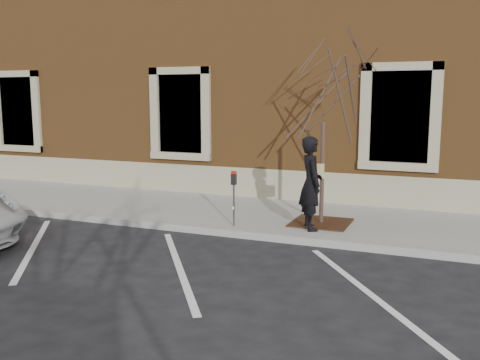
% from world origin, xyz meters
% --- Properties ---
extents(ground, '(120.00, 120.00, 0.00)m').
position_xyz_m(ground, '(0.00, 0.00, 0.00)').
color(ground, '#28282B').
rests_on(ground, ground).
extents(sidewalk_near, '(40.00, 3.50, 0.15)m').
position_xyz_m(sidewalk_near, '(0.00, 1.75, 0.07)').
color(sidewalk_near, '#98958F').
rests_on(sidewalk_near, ground).
extents(curb_near, '(40.00, 0.12, 0.15)m').
position_xyz_m(curb_near, '(0.00, -0.05, 0.07)').
color(curb_near, '#9E9E99').
rests_on(curb_near, ground).
extents(parking_stripes, '(28.00, 4.40, 0.01)m').
position_xyz_m(parking_stripes, '(0.00, -2.20, 0.00)').
color(parking_stripes, silver).
rests_on(parking_stripes, ground).
extents(building_civic, '(40.00, 8.62, 8.00)m').
position_xyz_m(building_civic, '(0.00, 7.74, 4.00)').
color(building_civic, brown).
rests_on(building_civic, ground).
extents(man, '(0.75, 0.85, 1.94)m').
position_xyz_m(man, '(1.57, 0.62, 1.12)').
color(man, black).
rests_on(man, sidewalk_near).
extents(parking_meter, '(0.11, 0.08, 1.19)m').
position_xyz_m(parking_meter, '(-0.00, 0.26, 0.98)').
color(parking_meter, '#595B60').
rests_on(parking_meter, sidewalk_near).
extents(tree_grate, '(1.22, 1.22, 0.03)m').
position_xyz_m(tree_grate, '(1.66, 1.21, 0.17)').
color(tree_grate, '#422915').
rests_on(tree_grate, sidewalk_near).
extents(sapling, '(2.41, 2.41, 4.01)m').
position_xyz_m(sapling, '(1.66, 1.21, 2.96)').
color(sapling, '#48332C').
rests_on(sapling, sidewalk_near).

